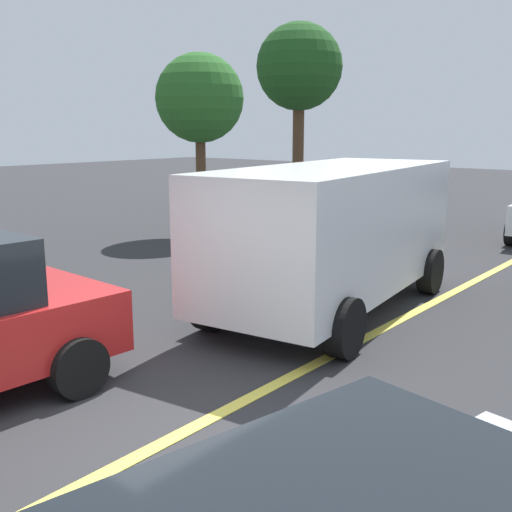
# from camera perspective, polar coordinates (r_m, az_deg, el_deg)

# --- Properties ---
(ground_plane) EXTENTS (80.00, 80.00, 0.00)m
(ground_plane) POSITION_cam_1_polar(r_m,az_deg,el_deg) (5.72, -9.11, -17.09)
(ground_plane) COLOR #2D2D30
(lane_marking_centre) EXTENTS (28.00, 0.16, 0.01)m
(lane_marking_centre) POSITION_cam_1_polar(r_m,az_deg,el_deg) (7.83, 7.71, -8.83)
(lane_marking_centre) COLOR #E0D14C
(white_van) EXTENTS (5.41, 2.79, 2.20)m
(white_van) POSITION_cam_1_polar(r_m,az_deg,el_deg) (9.29, 7.15, 2.52)
(white_van) COLOR white
(white_van) RESTS_ON ground_plane
(tree_left_verge) EXTENTS (2.84, 2.84, 6.16)m
(tree_left_verge) POSITION_cam_1_polar(r_m,az_deg,el_deg) (21.07, 4.04, 17.00)
(tree_left_verge) COLOR #513823
(tree_left_verge) RESTS_ON ground_plane
(tree_right_verge) EXTENTS (2.23, 2.23, 4.62)m
(tree_right_verge) POSITION_cam_1_polar(r_m,az_deg,el_deg) (15.99, -5.27, 14.32)
(tree_right_verge) COLOR #513823
(tree_right_verge) RESTS_ON ground_plane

